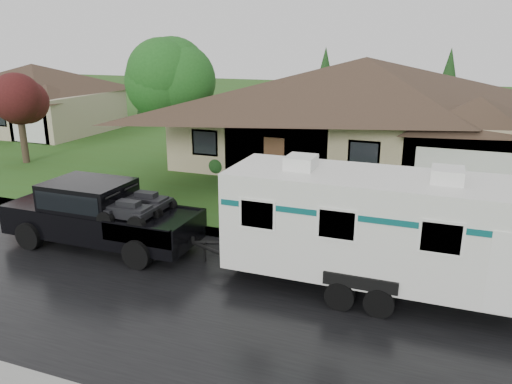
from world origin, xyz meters
TOP-DOWN VIEW (x-y plane):
  - ground at (0.00, 0.00)m, footprint 140.00×140.00m
  - road at (0.00, -2.00)m, footprint 140.00×8.00m
  - curb at (0.00, 2.25)m, footprint 140.00×0.50m
  - lawn at (0.00, 15.00)m, footprint 140.00×26.00m
  - house_main at (2.29, 13.84)m, footprint 19.44×10.80m
  - house_far at (-21.78, 15.85)m, footprint 10.80×8.64m
  - tree_left_green at (-6.82, 9.46)m, footprint 3.91×3.91m
  - tree_red at (-15.15, 7.78)m, footprint 2.91×2.91m
  - shrub_row at (2.00, 9.30)m, footprint 13.60×1.00m
  - pickup_truck at (-4.29, 0.01)m, footprint 6.53×2.48m
  - travel_trailer at (4.53, 0.01)m, footprint 8.05×2.83m

SIDE VIEW (x-z plane):
  - ground at x=0.00m, z-range 0.00..0.00m
  - road at x=0.00m, z-range 0.00..0.01m
  - curb at x=0.00m, z-range 0.00..0.15m
  - lawn at x=0.00m, z-range 0.00..0.15m
  - shrub_row at x=2.00m, z-range 0.15..1.15m
  - pickup_truck at x=-4.29m, z-range 0.08..2.25m
  - travel_trailer at x=4.53m, z-range 0.11..3.72m
  - house_far at x=-21.78m, z-range 0.07..5.87m
  - tree_red at x=-15.15m, z-range 1.08..5.89m
  - house_main at x=2.29m, z-range 0.14..7.04m
  - tree_left_green at x=-6.82m, z-range 1.40..7.87m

